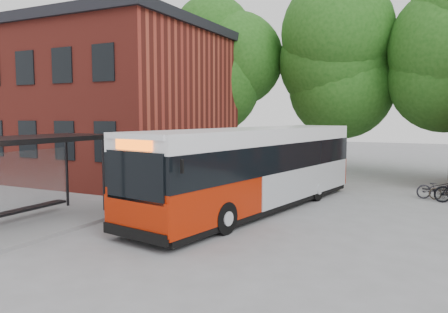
% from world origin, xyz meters
% --- Properties ---
extents(ground, '(100.00, 100.00, 0.00)m').
position_xyz_m(ground, '(0.00, 0.00, 0.00)').
color(ground, slate).
extents(station_building, '(18.40, 10.40, 8.50)m').
position_xyz_m(station_building, '(-13.00, 9.00, 4.25)').
color(station_building, maroon).
rests_on(station_building, ground).
extents(bus_shelter, '(3.60, 7.00, 2.90)m').
position_xyz_m(bus_shelter, '(-4.50, -1.00, 1.45)').
color(bus_shelter, black).
rests_on(bus_shelter, ground).
extents(tree_0, '(7.92, 7.92, 11.00)m').
position_xyz_m(tree_0, '(-6.00, 16.00, 5.50)').
color(tree_0, '#1E5115').
rests_on(tree_0, ground).
extents(tree_1, '(7.92, 7.92, 10.40)m').
position_xyz_m(tree_1, '(1.00, 17.00, 5.20)').
color(tree_1, '#1E5115').
rests_on(tree_1, ground).
extents(city_bus, '(4.72, 12.35, 3.07)m').
position_xyz_m(city_bus, '(1.09, 4.32, 1.54)').
color(city_bus, '#A61D04').
rests_on(city_bus, ground).
extents(bicycle_0, '(1.91, 1.21, 0.95)m').
position_xyz_m(bicycle_0, '(7.31, 9.70, 0.47)').
color(bicycle_0, black).
rests_on(bicycle_0, ground).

